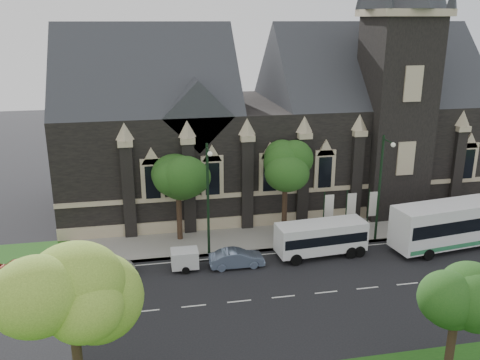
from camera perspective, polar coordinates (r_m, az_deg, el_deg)
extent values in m
plane|color=black|center=(35.12, 4.86, -12.84)|extent=(160.00, 160.00, 0.00)
cube|color=gray|center=(43.27, 1.42, -6.53)|extent=(80.00, 5.00, 0.15)
cube|color=black|center=(51.76, 3.40, 3.29)|extent=(40.00, 15.00, 10.00)
cube|color=#2B2C32|center=(49.16, -10.32, 8.23)|extent=(16.00, 15.00, 15.00)
cube|color=#2B2C32|center=(54.13, 13.93, 8.84)|extent=(20.00, 15.00, 15.00)
cube|color=#2B2C32|center=(44.96, -5.05, 7.59)|extent=(6.00, 6.00, 6.00)
cube|color=black|center=(48.99, 16.75, 6.55)|extent=(5.50, 5.50, 18.00)
cube|color=tan|center=(48.21, 17.75, 17.33)|extent=(6.20, 6.20, 0.60)
cube|color=tan|center=(45.31, 5.72, -1.24)|extent=(40.00, 0.22, 0.40)
cube|color=tan|center=(46.21, 5.62, -4.29)|extent=(40.00, 0.25, 1.20)
cube|color=black|center=(44.17, 3.35, 0.50)|extent=(1.20, 0.12, 2.80)
sphere|color=olive|center=(23.36, -18.28, -12.95)|extent=(4.16, 4.16, 4.16)
sphere|color=olive|center=(23.57, -16.34, -10.30)|extent=(3.12, 3.12, 3.12)
cylinder|color=black|center=(29.31, 22.32, -17.46)|extent=(0.44, 0.44, 3.08)
sphere|color=#204F18|center=(27.80, 23.03, -12.45)|extent=(3.20, 3.20, 3.20)
sphere|color=#204F18|center=(28.27, 23.53, -10.62)|extent=(2.40, 2.40, 2.40)
cylinder|color=black|center=(44.14, 4.97, -3.42)|extent=(0.44, 0.44, 3.96)
sphere|color=#204F18|center=(42.97, 5.10, 1.14)|extent=(3.84, 3.84, 3.84)
sphere|color=#204F18|center=(43.64, 5.77, 2.36)|extent=(2.88, 2.88, 2.88)
cylinder|color=black|center=(42.65, -6.77, -4.24)|extent=(0.44, 0.44, 3.96)
sphere|color=#204F18|center=(41.46, -6.95, 0.37)|extent=(3.68, 3.68, 3.68)
sphere|color=#204F18|center=(41.97, -6.12, 1.59)|extent=(2.76, 2.76, 2.76)
cylinder|color=black|center=(42.95, 15.26, -1.03)|extent=(0.20, 0.20, 9.00)
cylinder|color=black|center=(41.15, 16.21, 4.18)|extent=(0.10, 1.60, 0.10)
sphere|color=silver|center=(40.49, 16.70, 3.77)|extent=(0.36, 0.36, 0.36)
cylinder|color=black|center=(38.96, -3.59, -2.33)|extent=(0.20, 0.20, 9.00)
cylinder|color=black|center=(36.97, -3.54, 3.38)|extent=(0.10, 1.60, 0.10)
sphere|color=silver|center=(36.23, -3.37, 2.93)|extent=(0.36, 0.36, 0.36)
cylinder|color=black|center=(43.70, 9.30, -3.78)|extent=(0.10, 0.10, 4.00)
cube|color=white|center=(43.65, 9.90, -3.00)|extent=(0.80, 0.04, 2.20)
cylinder|color=black|center=(44.42, 11.73, -3.57)|extent=(0.10, 0.10, 4.00)
cube|color=white|center=(44.38, 12.31, -2.80)|extent=(0.80, 0.04, 2.20)
cylinder|color=black|center=(45.20, 14.07, -3.36)|extent=(0.10, 0.10, 4.00)
cube|color=white|center=(45.19, 14.65, -2.60)|extent=(0.80, 0.04, 2.20)
cube|color=white|center=(45.29, 23.95, -4.20)|extent=(13.21, 4.41, 3.33)
cube|color=black|center=(45.21, 23.98, -3.93)|extent=(12.71, 4.38, 1.06)
cube|color=#2D7C4D|center=(45.78, 23.74, -5.79)|extent=(12.70, 4.37, 0.35)
cylinder|color=black|center=(42.15, 20.28, -7.82)|extent=(0.93, 0.40, 0.90)
cylinder|color=black|center=(44.05, 18.10, -6.47)|extent=(0.93, 0.40, 0.90)
cube|color=white|center=(40.38, 9.01, -6.25)|extent=(7.18, 2.75, 2.26)
cube|color=black|center=(40.34, 9.02, -6.12)|extent=(6.90, 2.77, 0.76)
cylinder|color=black|center=(39.03, 6.28, -8.84)|extent=(0.92, 0.35, 0.90)
cylinder|color=black|center=(40.88, 5.13, -7.53)|extent=(0.92, 0.35, 0.90)
cylinder|color=black|center=(40.83, 12.30, -7.92)|extent=(0.92, 0.35, 0.90)
cylinder|color=black|center=(42.60, 10.93, -6.72)|extent=(0.92, 0.35, 0.90)
cylinder|color=black|center=(41.14, 13.18, -7.78)|extent=(0.92, 0.35, 0.90)
cylinder|color=black|center=(42.90, 11.78, -6.59)|extent=(0.92, 0.35, 0.90)
cube|color=silver|center=(38.25, -6.19, -8.67)|extent=(2.00, 1.51, 1.29)
cylinder|color=black|center=(37.87, -6.07, -10.00)|extent=(0.56, 0.20, 0.55)
cylinder|color=black|center=(39.19, -6.24, -9.00)|extent=(0.56, 0.20, 0.55)
cylinder|color=black|center=(38.50, -4.24, -9.01)|extent=(1.19, 0.09, 0.08)
imported|color=slate|center=(38.52, -0.38, -8.73)|extent=(4.10, 1.43, 1.35)
imported|color=maroon|center=(39.85, -22.52, -9.11)|extent=(4.42, 1.78, 1.51)
imported|color=silver|center=(38.48, -15.18, -9.39)|extent=(4.96, 2.54, 1.38)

